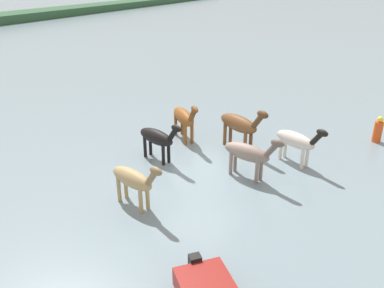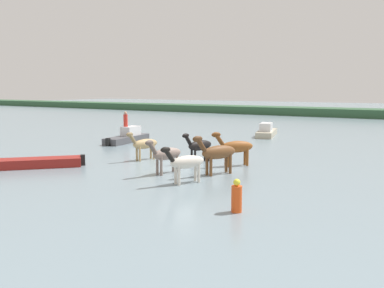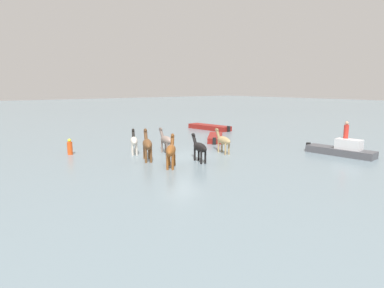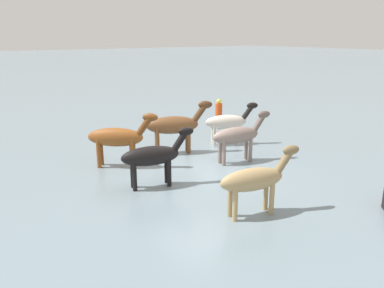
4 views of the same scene
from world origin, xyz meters
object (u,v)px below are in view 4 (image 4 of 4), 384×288
at_px(horse_gray_outer, 153,156).
at_px(horse_dun_straggler, 175,125).
at_px(buoy_channel_marker, 219,111).
at_px(horse_dark_mare, 255,179).
at_px(horse_chestnut_trailing, 238,135).
at_px(horse_lead, 118,137).
at_px(horse_rear_stallion, 228,122).

height_order(horse_gray_outer, horse_dun_straggler, horse_dun_straggler).
height_order(horse_dun_straggler, buoy_channel_marker, horse_dun_straggler).
relative_size(horse_gray_outer, horse_dun_straggler, 0.91).
bearing_deg(horse_dun_straggler, horse_dark_mare, -78.74).
bearing_deg(horse_dark_mare, horse_chestnut_trailing, 67.41).
distance_m(horse_lead, horse_rear_stallion, 4.79).
xyz_separation_m(horse_lead, horse_gray_outer, (-2.22, -0.06, -0.08)).
bearing_deg(horse_dun_straggler, horse_chestnut_trailing, -37.44).
xyz_separation_m(horse_dun_straggler, buoy_channel_marker, (3.42, -4.96, -0.57)).
height_order(horse_lead, horse_dark_mare, horse_lead).
bearing_deg(horse_dun_straggler, horse_lead, -150.33).
bearing_deg(buoy_channel_marker, horse_dark_mare, 145.00).
height_order(horse_lead, horse_gray_outer, horse_lead).
distance_m(horse_dark_mare, horse_rear_stallion, 6.37).
xyz_separation_m(horse_gray_outer, horse_rear_stallion, (2.16, -4.73, -0.01)).
xyz_separation_m(horse_chestnut_trailing, horse_rear_stallion, (1.91, -1.20, -0.03)).
bearing_deg(buoy_channel_marker, horse_lead, 116.26).
xyz_separation_m(horse_lead, horse_dark_mare, (-5.28, -1.14, -0.09)).
bearing_deg(horse_chestnut_trailing, horse_dark_mare, -115.00).
bearing_deg(horse_gray_outer, buoy_channel_marker, 53.77).
distance_m(horse_rear_stallion, buoy_channel_marker, 4.54).
bearing_deg(horse_chestnut_trailing, horse_lead, 162.91).
bearing_deg(horse_dark_mare, buoy_channel_marker, 69.03).
height_order(horse_gray_outer, horse_rear_stallion, horse_gray_outer).
height_order(horse_gray_outer, horse_dark_mare, horse_gray_outer).
xyz_separation_m(horse_dark_mare, horse_dun_straggler, (5.50, -1.28, 0.14)).
distance_m(horse_dun_straggler, horse_rear_stallion, 2.39).
xyz_separation_m(horse_rear_stallion, buoy_channel_marker, (3.70, -2.59, -0.43)).
distance_m(horse_lead, horse_dark_mare, 5.40).
bearing_deg(horse_chestnut_trailing, buoy_channel_marker, 67.60).
height_order(horse_chestnut_trailing, horse_dark_mare, horse_chestnut_trailing).
bearing_deg(horse_gray_outer, horse_dun_straggler, 61.06).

